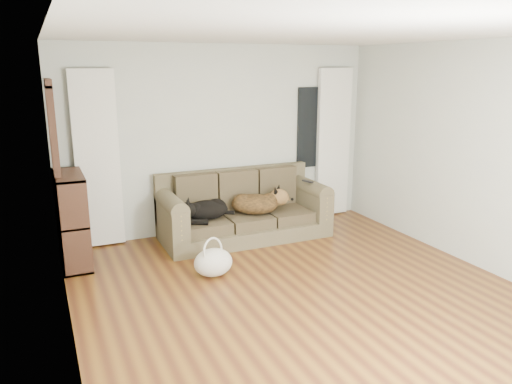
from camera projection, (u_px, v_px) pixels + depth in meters
name	position (u px, v px, depth m)	size (l,w,h in m)	color
floor	(307.00, 298.00, 5.11)	(5.00, 5.00, 0.00)	#4B2513
ceiling	(314.00, 32.00, 4.47)	(5.00, 5.00, 0.00)	white
wall_back	(221.00, 139.00, 7.01)	(4.50, 0.04, 2.60)	beige
wall_left	(61.00, 198.00, 3.91)	(0.04, 5.00, 2.60)	beige
wall_right	(482.00, 157.00, 5.68)	(0.04, 5.00, 2.60)	beige
curtain_left	(97.00, 160.00, 6.30)	(0.55, 0.08, 2.25)	silver
curtain_right	(333.00, 143.00, 7.68)	(0.55, 0.08, 2.25)	silver
window_pane	(312.00, 128.00, 7.52)	(0.50, 0.03, 1.20)	black
door_casing	(57.00, 177.00, 5.80)	(0.07, 0.60, 2.10)	#301E11
sofa	(245.00, 206.00, 6.80)	(2.27, 0.98, 0.93)	#47402F
dog_black_lab	(204.00, 210.00, 6.52)	(0.59, 0.41, 0.25)	black
dog_shepherd	(258.00, 203.00, 6.80)	(0.66, 0.47, 0.29)	black
tv_remote	(308.00, 181.00, 7.00)	(0.05, 0.19, 0.02)	black
tote_bag	(213.00, 263.00, 5.60)	(0.44, 0.34, 0.32)	beige
bookshelf	(72.00, 223.00, 5.90)	(0.33, 0.88, 1.10)	#301E11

